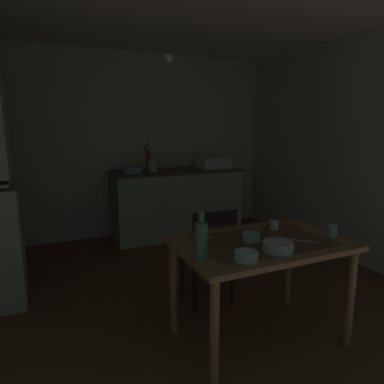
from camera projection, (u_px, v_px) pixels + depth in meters
ground_plane at (164, 289)px, 3.24m from camera, size 5.36×5.36×0.00m
wall_back at (117, 146)px, 4.68m from camera, size 4.46×0.10×2.48m
wall_right at (348, 151)px, 3.89m from camera, size 0.10×3.73×2.48m
counter_cabinet at (177, 203)px, 4.79m from camera, size 1.78×0.64×0.92m
sink_basin at (213, 163)px, 4.91m from camera, size 0.44×0.34×0.15m
hand_pump at (148, 159)px, 4.55m from camera, size 0.05×0.27×0.39m
mixing_bowl_counter at (133, 170)px, 4.40m from camera, size 0.24×0.24×0.08m
stoneware_crock at (153, 166)px, 4.56m from camera, size 0.13×0.13×0.15m
dining_table at (260, 254)px, 2.38m from camera, size 1.18×0.77×0.74m
chair_far_side at (209, 252)px, 2.94m from camera, size 0.44×0.44×0.84m
serving_bowl_wide at (246, 256)px, 2.02m from camera, size 0.14×0.14×0.05m
soup_bowl_small at (251, 237)px, 2.37m from camera, size 0.12×0.12×0.05m
sauce_dish at (278, 246)px, 2.17m from camera, size 0.19×0.19×0.06m
mug_dark at (274, 225)px, 2.62m from camera, size 0.07×0.07×0.07m
mug_tall at (333, 231)px, 2.45m from camera, size 0.06×0.06×0.08m
glass_bottle at (201, 239)px, 2.02m from camera, size 0.08×0.08×0.29m
table_knife at (304, 241)px, 2.36m from camera, size 0.14×0.15×0.00m
teaspoon_near_bowl at (204, 239)px, 2.38m from camera, size 0.15×0.08×0.00m
teaspoon_by_cup at (276, 240)px, 2.38m from camera, size 0.14×0.03×0.00m
serving_spoon at (311, 232)px, 2.55m from camera, size 0.05×0.13×0.00m
pendant_bulb at (168, 58)px, 2.92m from camera, size 0.08×0.08×0.08m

